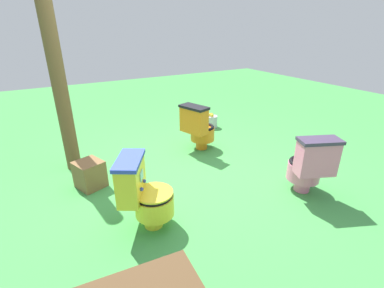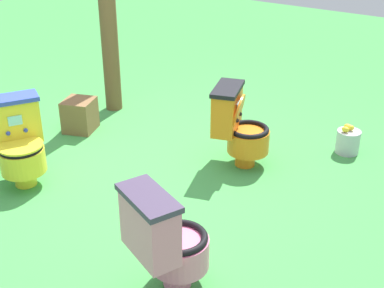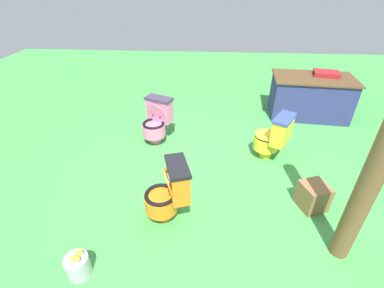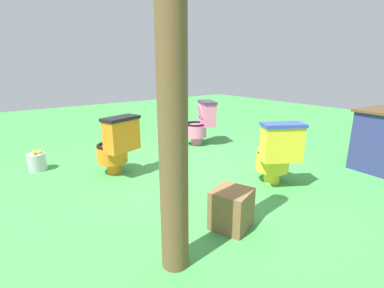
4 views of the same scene
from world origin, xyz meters
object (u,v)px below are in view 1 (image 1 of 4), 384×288
object	(u,v)px
toilet_yellow	(144,193)
toilet_pink	(309,165)
toilet_orange	(199,127)
wooden_post	(60,89)
small_crate	(90,174)
lemon_bucket	(211,121)

from	to	relation	value
toilet_yellow	toilet_pink	xyz separation A→B (m)	(-1.79, 0.39, 0.00)
toilet_orange	toilet_pink	distance (m)	1.72
toilet_yellow	wooden_post	bearing A→B (deg)	-134.79
toilet_pink	wooden_post	xyz separation A→B (m)	(2.21, -2.02, 0.71)
toilet_pink	wooden_post	size ratio (longest dim) A/B	0.33
small_crate	lemon_bucket	xyz separation A→B (m)	(-2.43, -1.03, -0.05)
wooden_post	small_crate	bearing A→B (deg)	98.79
toilet_orange	small_crate	world-z (taller)	toilet_orange
small_crate	lemon_bucket	size ratio (longest dim) A/B	1.19
small_crate	toilet_pink	bearing A→B (deg)	146.51
small_crate	lemon_bucket	distance (m)	2.64
toilet_yellow	small_crate	world-z (taller)	toilet_yellow
toilet_orange	toilet_pink	size ratio (longest dim) A/B	1.00
toilet_yellow	toilet_pink	world-z (taller)	same
wooden_post	toilet_orange	bearing A→B (deg)	168.60
toilet_orange	toilet_yellow	distance (m)	1.86
toilet_yellow	wooden_post	xyz separation A→B (m)	(0.41, -1.62, 0.72)
lemon_bucket	toilet_yellow	bearing A→B (deg)	43.84
toilet_orange	wooden_post	world-z (taller)	wooden_post
toilet_orange	small_crate	bearing A→B (deg)	-98.45
small_crate	toilet_orange	bearing A→B (deg)	-171.01
toilet_pink	lemon_bucket	bearing A→B (deg)	106.02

